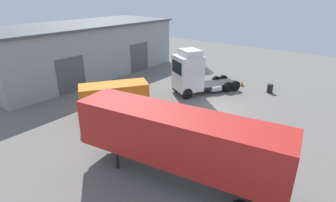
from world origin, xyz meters
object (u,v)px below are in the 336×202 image
tractor_unit_white (192,73)px  oil_drum (270,88)px  delivery_van_orange (113,99)px  traffic_cone (242,84)px  gravel_pile (202,68)px  container_trailer_blue (178,139)px

tractor_unit_white → oil_drum: 8.23m
delivery_van_orange → traffic_cone: bearing=-167.4°
gravel_pile → oil_drum: 9.71m
container_trailer_blue → oil_drum: bearing=-97.7°
delivery_van_orange → oil_drum: size_ratio=6.47×
gravel_pile → traffic_cone: 6.66m
traffic_cone → delivery_van_orange: bearing=158.3°
oil_drum → tractor_unit_white: bearing=129.6°
delivery_van_orange → traffic_cone: (13.71, -5.46, -1.23)m
gravel_pile → tractor_unit_white: bearing=-156.1°
container_trailer_blue → oil_drum: 16.98m
container_trailer_blue → traffic_cone: (17.09, 3.51, -2.29)m
oil_drum → gravel_pile: bearing=76.8°
container_trailer_blue → gravel_pile: container_trailer_blue is taller
tractor_unit_white → delivery_van_orange: (-8.32, 2.35, -0.64)m
tractor_unit_white → delivery_van_orange: tractor_unit_white is taller
tractor_unit_white → traffic_cone: size_ratio=13.02×
container_trailer_blue → delivery_van_orange: size_ratio=2.02×
traffic_cone → tractor_unit_white: bearing=150.0°
tractor_unit_white → container_trailer_blue: bearing=58.3°
container_trailer_blue → delivery_van_orange: 9.64m
tractor_unit_white → container_trailer_blue: size_ratio=0.62×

